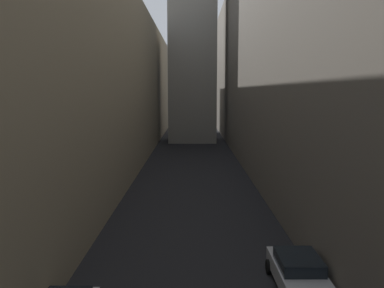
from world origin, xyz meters
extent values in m
plane|color=black|center=(0.00, 48.00, 0.00)|extent=(264.00, 264.00, 0.00)
cube|color=gray|center=(-11.63, 50.00, 9.11)|extent=(12.25, 108.00, 18.23)
cube|color=#60594F|center=(11.63, 50.00, 11.93)|extent=(12.25, 108.00, 23.86)
cube|color=#B7B7BC|center=(4.40, 22.83, 0.67)|extent=(1.85, 4.30, 0.69)
cube|color=black|center=(4.40, 22.73, 1.26)|extent=(1.70, 2.25, 0.49)
cylinder|color=black|center=(3.48, 24.30, 0.32)|extent=(0.22, 0.65, 0.65)
cylinder|color=black|center=(5.32, 24.30, 0.32)|extent=(0.22, 0.65, 0.65)
camera|label=1|loc=(-0.05, 6.72, 8.31)|focal=37.70mm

